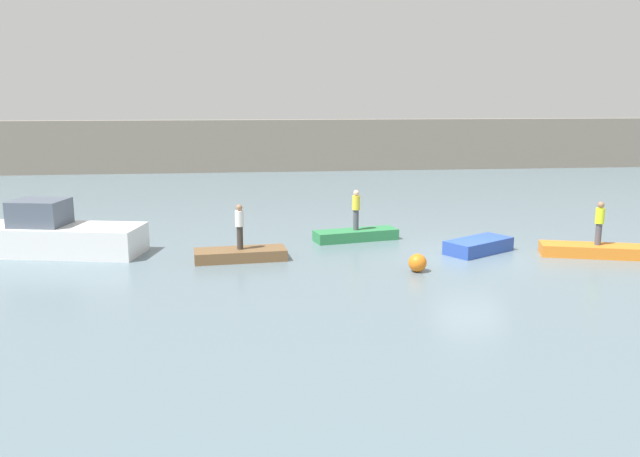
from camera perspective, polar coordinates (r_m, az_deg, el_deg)
name	(u,v)px	position (r m, az deg, el deg)	size (l,w,h in m)	color
ground_plane	(472,256)	(24.74, 13.07, -2.36)	(120.00, 120.00, 0.00)	slate
embankment_wall	(349,145)	(51.69, 2.56, 7.28)	(80.00, 1.20, 3.96)	gray
motorboat	(56,235)	(26.21, -21.97, -0.54)	(6.40, 3.36, 2.03)	white
rowboat_brown	(240,255)	(23.68, -6.95, -2.27)	(3.26, 1.19, 0.40)	brown
rowboat_green	(356,235)	(26.74, 3.13, -0.57)	(3.42, 1.01, 0.43)	#2D7F47
rowboat_blue	(478,246)	(25.33, 13.63, -1.47)	(2.67, 1.22, 0.51)	#2B4CAD
rowboat_orange	(597,251)	(26.10, 22.97, -1.78)	(3.99, 1.07, 0.43)	orange
person_hiviz_shirt	(600,221)	(25.88, 23.16, 0.61)	(0.32, 0.32, 1.61)	#4C4C56
person_yellow_shirt	(356,208)	(26.52, 3.16, 1.82)	(0.32, 0.32, 1.64)	#4C4C56
person_white_shirt	(240,224)	(23.44, -7.01, 0.35)	(0.32, 0.32, 1.63)	#38332D
mooring_buoy	(417,263)	(22.18, 8.49, -2.97)	(0.62, 0.62, 0.62)	orange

